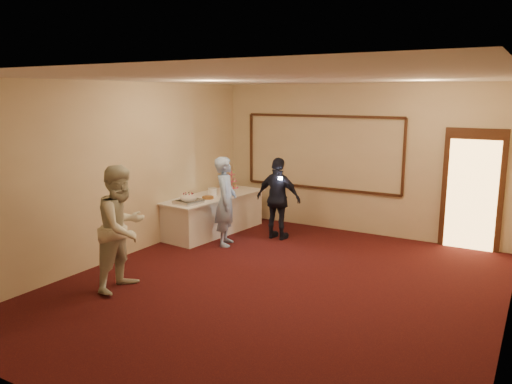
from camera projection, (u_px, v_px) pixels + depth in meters
floor at (277, 287)px, 7.32m from camera, size 7.00×7.00×0.00m
room_walls at (278, 150)px, 6.93m from camera, size 6.04×7.04×3.02m
wall_molding at (321, 152)px, 10.35m from camera, size 3.45×0.04×1.55m
doorway at (472, 191)px, 8.98m from camera, size 1.05×0.07×2.20m
buffet_table at (213, 214)px, 10.19m from camera, size 1.18×2.49×0.77m
pavlova_tray at (188, 199)px, 9.33m from camera, size 0.42×0.57×0.19m
cupcake_stand at (232, 181)px, 10.90m from camera, size 0.28×0.28×0.41m
plate_stack_a at (212, 192)px, 10.08m from camera, size 0.19×0.19×0.16m
plate_stack_b at (228, 190)px, 10.27m from camera, size 0.20×0.20×0.16m
tart at (208, 198)px, 9.75m from camera, size 0.27×0.27×0.06m
man at (226, 201)px, 9.25m from camera, size 0.61×0.72×1.67m
woman at (122, 228)px, 7.13m from camera, size 0.76×0.94×1.81m
guest at (278, 199)px, 9.66m from camera, size 0.95×0.41×1.60m
camera_flash at (280, 178)px, 9.36m from camera, size 0.08×0.06×0.05m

